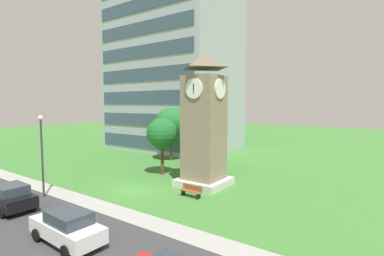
{
  "coord_description": "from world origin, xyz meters",
  "views": [
    {
      "loc": [
        16.8,
        -15.7,
        6.97
      ],
      "look_at": [
        1.96,
        5.5,
        4.82
      ],
      "focal_mm": 26.32,
      "sensor_mm": 36.0,
      "label": 1
    }
  ],
  "objects_px": {
    "tree_by_building": "(171,124)",
    "tree_near_tower": "(206,135)",
    "parked_car_black": "(10,197)",
    "parked_car_white": "(67,227)",
    "street_lamp": "(42,147)",
    "clock_tower": "(204,127)",
    "tree_streetside": "(162,134)",
    "park_bench": "(191,191)"
  },
  "relations": [
    {
      "from": "tree_near_tower",
      "to": "tree_streetside",
      "type": "relative_size",
      "value": 1.0
    },
    {
      "from": "street_lamp",
      "to": "tree_by_building",
      "type": "height_order",
      "value": "tree_by_building"
    },
    {
      "from": "parked_car_black",
      "to": "parked_car_white",
      "type": "distance_m",
      "value": 7.43
    },
    {
      "from": "street_lamp",
      "to": "parked_car_white",
      "type": "bearing_deg",
      "value": -20.21
    },
    {
      "from": "park_bench",
      "to": "tree_near_tower",
      "type": "distance_m",
      "value": 9.72
    },
    {
      "from": "park_bench",
      "to": "tree_by_building",
      "type": "height_order",
      "value": "tree_by_building"
    },
    {
      "from": "street_lamp",
      "to": "parked_car_white",
      "type": "height_order",
      "value": "street_lamp"
    },
    {
      "from": "clock_tower",
      "to": "parked_car_white",
      "type": "xyz_separation_m",
      "value": [
        -0.08,
        -12.6,
        -4.17
      ]
    },
    {
      "from": "tree_near_tower",
      "to": "parked_car_white",
      "type": "relative_size",
      "value": 1.26
    },
    {
      "from": "clock_tower",
      "to": "street_lamp",
      "type": "relative_size",
      "value": 1.81
    },
    {
      "from": "street_lamp",
      "to": "parked_car_black",
      "type": "relative_size",
      "value": 1.45
    },
    {
      "from": "tree_near_tower",
      "to": "parked_car_black",
      "type": "height_order",
      "value": "tree_near_tower"
    },
    {
      "from": "tree_streetside",
      "to": "parked_car_black",
      "type": "height_order",
      "value": "tree_streetside"
    },
    {
      "from": "clock_tower",
      "to": "parked_car_black",
      "type": "bearing_deg",
      "value": -121.6
    },
    {
      "from": "clock_tower",
      "to": "street_lamp",
      "type": "xyz_separation_m",
      "value": [
        -8.26,
        -9.59,
        -1.22
      ]
    },
    {
      "from": "clock_tower",
      "to": "street_lamp",
      "type": "bearing_deg",
      "value": -130.72
    },
    {
      "from": "parked_car_black",
      "to": "parked_car_white",
      "type": "bearing_deg",
      "value": -3.15
    },
    {
      "from": "parked_car_black",
      "to": "parked_car_white",
      "type": "xyz_separation_m",
      "value": [
        7.42,
        -0.41,
        -0.0
      ]
    },
    {
      "from": "tree_by_building",
      "to": "parked_car_white",
      "type": "relative_size",
      "value": 1.45
    },
    {
      "from": "tree_near_tower",
      "to": "tree_streetside",
      "type": "bearing_deg",
      "value": -119.2
    },
    {
      "from": "street_lamp",
      "to": "tree_streetside",
      "type": "relative_size",
      "value": 1.09
    },
    {
      "from": "street_lamp",
      "to": "tree_by_building",
      "type": "distance_m",
      "value": 16.59
    },
    {
      "from": "tree_by_building",
      "to": "parked_car_black",
      "type": "bearing_deg",
      "value": -84.48
    },
    {
      "from": "street_lamp",
      "to": "parked_car_black",
      "type": "height_order",
      "value": "street_lamp"
    },
    {
      "from": "tree_near_tower",
      "to": "tree_streetside",
      "type": "distance_m",
      "value": 4.98
    },
    {
      "from": "tree_by_building",
      "to": "tree_streetside",
      "type": "bearing_deg",
      "value": -57.5
    },
    {
      "from": "clock_tower",
      "to": "tree_by_building",
      "type": "distance_m",
      "value": 11.66
    },
    {
      "from": "park_bench",
      "to": "street_lamp",
      "type": "xyz_separation_m",
      "value": [
        -9.16,
        -6.41,
        3.35
      ]
    },
    {
      "from": "tree_by_building",
      "to": "parked_car_black",
      "type": "xyz_separation_m",
      "value": [
        1.85,
        -19.14,
        -3.69
      ]
    },
    {
      "from": "parked_car_black",
      "to": "park_bench",
      "type": "bearing_deg",
      "value": 47.01
    },
    {
      "from": "tree_by_building",
      "to": "parked_car_white",
      "type": "distance_m",
      "value": 21.95
    },
    {
      "from": "park_bench",
      "to": "tree_near_tower",
      "type": "bearing_deg",
      "value": 115.18
    },
    {
      "from": "parked_car_black",
      "to": "parked_car_white",
      "type": "relative_size",
      "value": 0.94
    },
    {
      "from": "street_lamp",
      "to": "clock_tower",
      "type": "bearing_deg",
      "value": 49.28
    },
    {
      "from": "street_lamp",
      "to": "parked_car_white",
      "type": "xyz_separation_m",
      "value": [
        8.18,
        -3.01,
        -2.95
      ]
    },
    {
      "from": "clock_tower",
      "to": "street_lamp",
      "type": "height_order",
      "value": "clock_tower"
    },
    {
      "from": "park_bench",
      "to": "tree_streetside",
      "type": "relative_size",
      "value": 0.32
    },
    {
      "from": "tree_by_building",
      "to": "tree_near_tower",
      "type": "xyz_separation_m",
      "value": [
        6.36,
        -1.85,
        -0.83
      ]
    },
    {
      "from": "tree_near_tower",
      "to": "parked_car_black",
      "type": "xyz_separation_m",
      "value": [
        -4.51,
        -17.29,
        -2.87
      ]
    },
    {
      "from": "street_lamp",
      "to": "tree_near_tower",
      "type": "xyz_separation_m",
      "value": [
        5.26,
        14.69,
        -0.08
      ]
    },
    {
      "from": "street_lamp",
      "to": "tree_streetside",
      "type": "xyz_separation_m",
      "value": [
        2.84,
        10.36,
        0.31
      ]
    },
    {
      "from": "parked_car_black",
      "to": "tree_by_building",
      "type": "bearing_deg",
      "value": 95.52
    }
  ]
}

